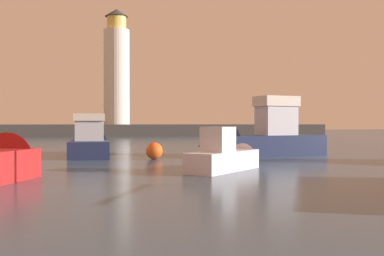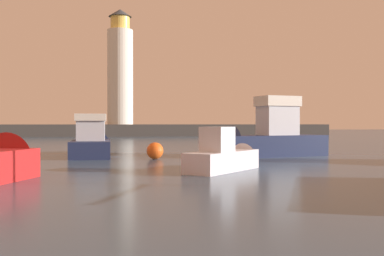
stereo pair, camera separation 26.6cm
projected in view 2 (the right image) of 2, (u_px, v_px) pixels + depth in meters
name	position (u px, v px, depth m)	size (l,w,h in m)	color
ground_plane	(156.00, 149.00, 39.04)	(227.68, 227.68, 0.00)	#384C60
breakwater	(136.00, 130.00, 76.44)	(67.93, 4.85, 2.03)	#423F3D
lighthouse	(120.00, 70.00, 75.89)	(4.30, 4.30, 19.45)	silver
motorboat_0	(229.00, 156.00, 21.33)	(4.92, 5.06, 2.25)	silver
motorboat_3	(92.00, 143.00, 31.42)	(2.58, 8.40, 3.44)	#1E284C
motorboat_5	(258.00, 139.00, 29.89)	(9.48, 4.75, 4.55)	#1E284C
mooring_buoy	(155.00, 151.00, 27.61)	(1.04, 1.04, 1.04)	#EA5919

